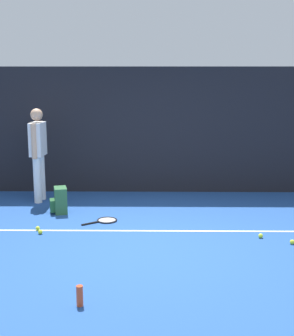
% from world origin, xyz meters
% --- Properties ---
extents(ground_plane, '(12.00, 12.00, 0.00)m').
position_xyz_m(ground_plane, '(0.00, 0.00, 0.00)').
color(ground_plane, '#234C93').
extents(back_fence, '(10.00, 0.10, 2.43)m').
position_xyz_m(back_fence, '(0.00, 3.00, 1.22)').
color(back_fence, black).
rests_on(back_fence, ground).
extents(court_line, '(9.00, 0.05, 0.00)m').
position_xyz_m(court_line, '(0.00, 0.57, 0.00)').
color(court_line, white).
rests_on(court_line, ground).
extents(tennis_player, '(0.25, 0.53, 1.70)m').
position_xyz_m(tennis_player, '(-1.99, 2.25, 0.97)').
color(tennis_player, white).
rests_on(tennis_player, ground).
extents(tennis_racket, '(0.61, 0.49, 0.03)m').
position_xyz_m(tennis_racket, '(-0.67, 1.04, 0.01)').
color(tennis_racket, black).
rests_on(tennis_racket, ground).
extents(backpack, '(0.34, 0.34, 0.44)m').
position_xyz_m(backpack, '(-1.48, 1.49, 0.21)').
color(backpack, '#2D6038').
rests_on(backpack, ground).
extents(tennis_ball_near_player, '(0.07, 0.07, 0.07)m').
position_xyz_m(tennis_ball_near_player, '(-1.65, 0.57, 0.03)').
color(tennis_ball_near_player, '#CCE033').
rests_on(tennis_ball_near_player, ground).
extents(tennis_ball_by_fence, '(0.07, 0.07, 0.07)m').
position_xyz_m(tennis_ball_by_fence, '(-1.57, 0.41, 0.03)').
color(tennis_ball_by_fence, '#CCE033').
rests_on(tennis_ball_by_fence, ground).
extents(tennis_ball_mid_court, '(0.07, 0.07, 0.07)m').
position_xyz_m(tennis_ball_mid_court, '(1.64, 0.28, 0.03)').
color(tennis_ball_mid_court, '#CCE033').
rests_on(tennis_ball_mid_court, ground).
extents(tennis_ball_far_left, '(0.07, 0.07, 0.07)m').
position_xyz_m(tennis_ball_far_left, '(2.02, 0.03, 0.03)').
color(tennis_ball_far_left, '#CCE033').
rests_on(tennis_ball_far_left, ground).
extents(water_bottle, '(0.07, 0.07, 0.22)m').
position_xyz_m(water_bottle, '(-0.66, -1.79, 0.11)').
color(water_bottle, '#D84C26').
rests_on(water_bottle, ground).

